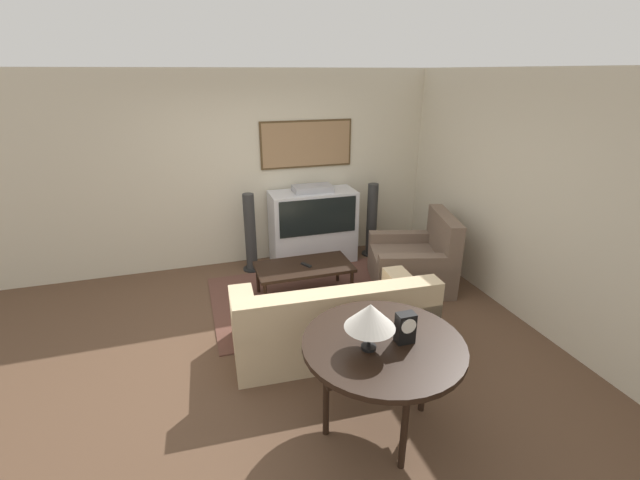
# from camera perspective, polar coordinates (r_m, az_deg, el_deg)

# --- Properties ---
(ground_plane) EXTENTS (12.00, 12.00, 0.00)m
(ground_plane) POSITION_cam_1_polar(r_m,az_deg,el_deg) (4.75, -3.92, -12.42)
(ground_plane) COLOR brown
(wall_back) EXTENTS (12.00, 0.10, 2.70)m
(wall_back) POSITION_cam_1_polar(r_m,az_deg,el_deg) (6.18, -8.89, 9.20)
(wall_back) COLOR beige
(wall_back) RESTS_ON ground_plane
(wall_right) EXTENTS (0.06, 12.00, 2.70)m
(wall_right) POSITION_cam_1_polar(r_m,az_deg,el_deg) (5.36, 24.25, 5.59)
(wall_right) COLOR beige
(wall_right) RESTS_ON ground_plane
(area_rug) EXTENTS (2.53, 1.78, 0.01)m
(area_rug) POSITION_cam_1_polar(r_m,az_deg,el_deg) (5.45, -0.68, -7.49)
(area_rug) COLOR brown
(area_rug) RESTS_ON ground_plane
(tv) EXTENTS (1.22, 0.53, 1.16)m
(tv) POSITION_cam_1_polar(r_m,az_deg,el_deg) (6.24, -0.95, 1.86)
(tv) COLOR silver
(tv) RESTS_ON ground_plane
(couch) EXTENTS (2.00, 1.02, 0.81)m
(couch) POSITION_cam_1_polar(r_m,az_deg,el_deg) (4.39, 1.56, -10.95)
(couch) COLOR #CCB289
(couch) RESTS_ON ground_plane
(armchair) EXTENTS (1.22, 1.20, 0.96)m
(armchair) POSITION_cam_1_polar(r_m,az_deg,el_deg) (5.77, 12.46, -3.01)
(armchair) COLOR brown
(armchair) RESTS_ON ground_plane
(coffee_table) EXTENTS (1.17, 0.61, 0.43)m
(coffee_table) POSITION_cam_1_polar(r_m,az_deg,el_deg) (5.29, -2.16, -3.80)
(coffee_table) COLOR black
(coffee_table) RESTS_ON ground_plane
(console_table) EXTENTS (1.21, 1.21, 0.81)m
(console_table) POSITION_cam_1_polar(r_m,az_deg,el_deg) (3.29, 8.43, -14.24)
(console_table) COLOR black
(console_table) RESTS_ON ground_plane
(table_lamp) EXTENTS (0.36, 0.36, 0.36)m
(table_lamp) POSITION_cam_1_polar(r_m,az_deg,el_deg) (3.03, 6.70, -10.07)
(table_lamp) COLOR black
(table_lamp) RESTS_ON console_table
(mantel_clock) EXTENTS (0.14, 0.10, 0.24)m
(mantel_clock) POSITION_cam_1_polar(r_m,az_deg,el_deg) (3.22, 11.31, -11.41)
(mantel_clock) COLOR black
(mantel_clock) RESTS_ON console_table
(remote) EXTENTS (0.11, 0.16, 0.02)m
(remote) POSITION_cam_1_polar(r_m,az_deg,el_deg) (5.26, -1.84, -3.34)
(remote) COLOR black
(remote) RESTS_ON coffee_table
(speaker_tower_left) EXTENTS (0.27, 0.27, 1.12)m
(speaker_tower_left) POSITION_cam_1_polar(r_m,az_deg,el_deg) (6.04, -9.27, 0.72)
(speaker_tower_left) COLOR black
(speaker_tower_left) RESTS_ON ground_plane
(speaker_tower_right) EXTENTS (0.27, 0.27, 1.12)m
(speaker_tower_right) POSITION_cam_1_polar(r_m,az_deg,el_deg) (6.52, 6.91, 2.45)
(speaker_tower_right) COLOR black
(speaker_tower_right) RESTS_ON ground_plane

